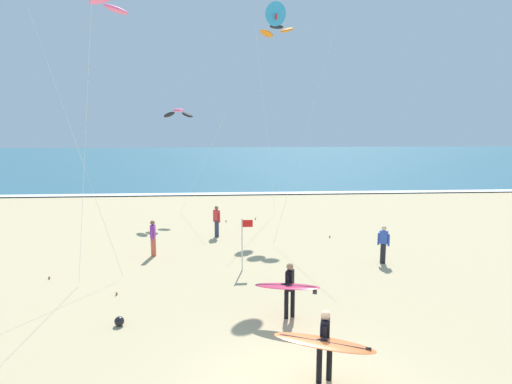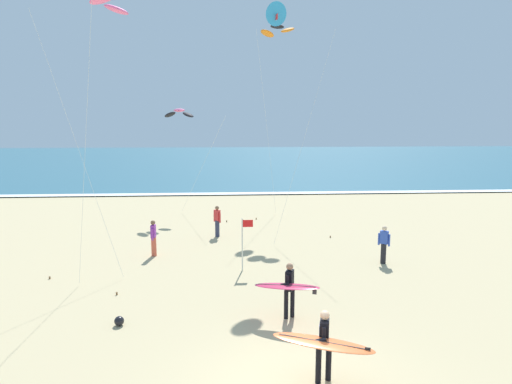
{
  "view_description": "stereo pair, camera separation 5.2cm",
  "coord_description": "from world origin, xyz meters",
  "px_view_note": "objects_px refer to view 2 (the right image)",
  "views": [
    {
      "loc": [
        -1.63,
        -8.74,
        5.9
      ],
      "look_at": [
        -0.68,
        5.59,
        3.55
      ],
      "focal_mm": 31.19,
      "sensor_mm": 36.0,
      "label": 1
    },
    {
      "loc": [
        -1.58,
        -8.74,
        5.9
      ],
      "look_at": [
        -0.68,
        5.59,
        3.55
      ],
      "focal_mm": 31.19,
      "sensor_mm": 36.0,
      "label": 2
    }
  ],
  "objects_px": {
    "kite_arc_rose_low": "(179,113)",
    "surfer_trailing": "(324,342)",
    "bystander_red_top": "(217,221)",
    "surfer_lead": "(288,287)",
    "beach_ball": "(119,321)",
    "kite_arc_violet_high": "(109,2)",
    "bystander_purple_top": "(154,238)",
    "lifeguard_flag": "(244,239)",
    "kite_delta_cobalt_mid": "(276,16)",
    "kite_arc_charcoal_distant": "(277,31)",
    "bystander_blue_top": "(384,244)"
  },
  "relations": [
    {
      "from": "lifeguard_flag",
      "to": "beach_ball",
      "type": "height_order",
      "value": "lifeguard_flag"
    },
    {
      "from": "surfer_trailing",
      "to": "lifeguard_flag",
      "type": "bearing_deg",
      "value": 100.78
    },
    {
      "from": "kite_delta_cobalt_mid",
      "to": "bystander_blue_top",
      "type": "xyz_separation_m",
      "value": [
        4.23,
        -2.86,
        -9.54
      ]
    },
    {
      "from": "kite_arc_rose_low",
      "to": "bystander_purple_top",
      "type": "height_order",
      "value": "kite_arc_rose_low"
    },
    {
      "from": "kite_arc_violet_high",
      "to": "kite_arc_rose_low",
      "type": "height_order",
      "value": "kite_arc_violet_high"
    },
    {
      "from": "bystander_red_top",
      "to": "bystander_blue_top",
      "type": "xyz_separation_m",
      "value": [
        6.96,
        -4.7,
        0.0
      ]
    },
    {
      "from": "bystander_red_top",
      "to": "bystander_blue_top",
      "type": "distance_m",
      "value": 8.4
    },
    {
      "from": "surfer_trailing",
      "to": "kite_arc_rose_low",
      "type": "distance_m",
      "value": 20.33
    },
    {
      "from": "lifeguard_flag",
      "to": "kite_delta_cobalt_mid",
      "type": "bearing_deg",
      "value": 65.12
    },
    {
      "from": "surfer_lead",
      "to": "kite_arc_rose_low",
      "type": "relative_size",
      "value": 0.31
    },
    {
      "from": "bystander_red_top",
      "to": "lifeguard_flag",
      "type": "distance_m",
      "value": 5.36
    },
    {
      "from": "surfer_trailing",
      "to": "kite_arc_charcoal_distant",
      "type": "height_order",
      "value": "kite_arc_charcoal_distant"
    },
    {
      "from": "kite_delta_cobalt_mid",
      "to": "bystander_red_top",
      "type": "relative_size",
      "value": 6.88
    },
    {
      "from": "lifeguard_flag",
      "to": "beach_ball",
      "type": "bearing_deg",
      "value": -129.71
    },
    {
      "from": "kite_delta_cobalt_mid",
      "to": "kite_arc_violet_high",
      "type": "height_order",
      "value": "kite_delta_cobalt_mid"
    },
    {
      "from": "surfer_trailing",
      "to": "kite_delta_cobalt_mid",
      "type": "distance_m",
      "value": 14.56
    },
    {
      "from": "kite_delta_cobalt_mid",
      "to": "kite_arc_rose_low",
      "type": "xyz_separation_m",
      "value": [
        -5.12,
        7.79,
        -4.1
      ]
    },
    {
      "from": "bystander_red_top",
      "to": "surfer_trailing",
      "type": "bearing_deg",
      "value": -78.51
    },
    {
      "from": "kite_arc_violet_high",
      "to": "kite_arc_rose_low",
      "type": "xyz_separation_m",
      "value": [
        0.98,
        11.86,
        -3.55
      ]
    },
    {
      "from": "kite_arc_violet_high",
      "to": "bystander_purple_top",
      "type": "height_order",
      "value": "kite_arc_violet_high"
    },
    {
      "from": "kite_arc_rose_low",
      "to": "surfer_trailing",
      "type": "bearing_deg",
      "value": -75.14
    },
    {
      "from": "bystander_blue_top",
      "to": "beach_ball",
      "type": "xyz_separation_m",
      "value": [
        -9.57,
        -5.06,
        -0.67
      ]
    },
    {
      "from": "kite_delta_cobalt_mid",
      "to": "beach_ball",
      "type": "relative_size",
      "value": 39.07
    },
    {
      "from": "surfer_trailing",
      "to": "kite_delta_cobalt_mid",
      "type": "height_order",
      "value": "kite_delta_cobalt_mid"
    },
    {
      "from": "kite_delta_cobalt_mid",
      "to": "kite_arc_violet_high",
      "type": "bearing_deg",
      "value": -146.33
    },
    {
      "from": "surfer_trailing",
      "to": "bystander_blue_top",
      "type": "relative_size",
      "value": 1.44
    },
    {
      "from": "surfer_trailing",
      "to": "kite_arc_charcoal_distant",
      "type": "distance_m",
      "value": 20.73
    },
    {
      "from": "surfer_lead",
      "to": "bystander_red_top",
      "type": "relative_size",
      "value": 1.26
    },
    {
      "from": "surfer_lead",
      "to": "beach_ball",
      "type": "height_order",
      "value": "surfer_lead"
    },
    {
      "from": "bystander_purple_top",
      "to": "lifeguard_flag",
      "type": "bearing_deg",
      "value": -29.09
    },
    {
      "from": "surfer_trailing",
      "to": "bystander_red_top",
      "type": "distance_m",
      "value": 13.31
    },
    {
      "from": "kite_arc_violet_high",
      "to": "beach_ball",
      "type": "relative_size",
      "value": 36.1
    },
    {
      "from": "kite_arc_charcoal_distant",
      "to": "lifeguard_flag",
      "type": "distance_m",
      "value": 14.41
    },
    {
      "from": "surfer_trailing",
      "to": "kite_arc_violet_high",
      "type": "relative_size",
      "value": 0.23
    },
    {
      "from": "kite_arc_rose_low",
      "to": "bystander_red_top",
      "type": "bearing_deg",
      "value": -68.15
    },
    {
      "from": "kite_arc_violet_high",
      "to": "beach_ball",
      "type": "xyz_separation_m",
      "value": [
        0.76,
        -3.85,
        -9.67
      ]
    },
    {
      "from": "kite_arc_rose_low",
      "to": "lifeguard_flag",
      "type": "distance_m",
      "value": 12.74
    },
    {
      "from": "surfer_trailing",
      "to": "bystander_purple_top",
      "type": "bearing_deg",
      "value": 118.18
    },
    {
      "from": "kite_arc_rose_low",
      "to": "kite_arc_charcoal_distant",
      "type": "distance_m",
      "value": 7.68
    },
    {
      "from": "kite_arc_violet_high",
      "to": "kite_delta_cobalt_mid",
      "type": "bearing_deg",
      "value": 33.67
    },
    {
      "from": "kite_arc_charcoal_distant",
      "to": "bystander_red_top",
      "type": "xyz_separation_m",
      "value": [
        -3.54,
        -5.09,
        -10.24
      ]
    },
    {
      "from": "surfer_lead",
      "to": "beach_ball",
      "type": "distance_m",
      "value": 5.0
    },
    {
      "from": "bystander_blue_top",
      "to": "kite_arc_violet_high",
      "type": "bearing_deg",
      "value": -173.36
    },
    {
      "from": "bystander_red_top",
      "to": "lifeguard_flag",
      "type": "xyz_separation_m",
      "value": [
        1.16,
        -5.22,
        0.45
      ]
    },
    {
      "from": "surfer_trailing",
      "to": "bystander_red_top",
      "type": "height_order",
      "value": "surfer_trailing"
    },
    {
      "from": "bystander_red_top",
      "to": "kite_arc_rose_low",
      "type": "bearing_deg",
      "value": 111.85
    },
    {
      "from": "lifeguard_flag",
      "to": "bystander_red_top",
      "type": "bearing_deg",
      "value": 102.55
    },
    {
      "from": "bystander_purple_top",
      "to": "bystander_blue_top",
      "type": "distance_m",
      "value": 9.78
    },
    {
      "from": "surfer_lead",
      "to": "beach_ball",
      "type": "relative_size",
      "value": 7.14
    },
    {
      "from": "lifeguard_flag",
      "to": "beach_ball",
      "type": "relative_size",
      "value": 7.5
    }
  ]
}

